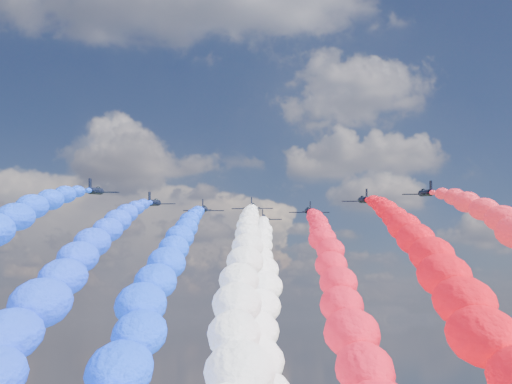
# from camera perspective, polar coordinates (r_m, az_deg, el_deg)

# --- Properties ---
(jet_0) EXTENTS (8.96, 12.20, 4.58)m
(jet_0) POSITION_cam_1_polar(r_m,az_deg,el_deg) (128.95, -13.57, 0.08)
(jet_0) COLOR black
(jet_1) EXTENTS (9.38, 12.49, 4.58)m
(jet_1) POSITION_cam_1_polar(r_m,az_deg,el_deg) (139.58, -8.73, -0.92)
(jet_1) COLOR black
(trail_1) EXTENTS (6.51, 95.49, 40.99)m
(trail_1) POSITION_cam_1_polar(r_m,az_deg,el_deg) (89.40, -14.34, -6.86)
(trail_1) COLOR #173EF0
(jet_2) EXTENTS (9.27, 12.42, 4.58)m
(jet_2) POSITION_cam_1_polar(r_m,az_deg,el_deg) (146.71, -4.48, -1.49)
(jet_2) COLOR black
(trail_2) EXTENTS (6.51, 95.49, 40.99)m
(trail_2) POSITION_cam_1_polar(r_m,az_deg,el_deg) (95.84, -7.42, -7.35)
(trail_2) COLOR #113FF4
(jet_3) EXTENTS (9.22, 12.39, 4.58)m
(jet_3) POSITION_cam_1_polar(r_m,az_deg,el_deg) (143.57, -0.29, -1.32)
(jet_3) COLOR black
(trail_3) EXTENTS (6.51, 95.49, 40.99)m
(trail_3) POSITION_cam_1_polar(r_m,az_deg,el_deg) (92.34, -0.95, -7.31)
(trail_3) COLOR white
(jet_4) EXTENTS (9.26, 12.41, 4.58)m
(jet_4) POSITION_cam_1_polar(r_m,az_deg,el_deg) (159.22, 0.64, -2.27)
(jet_4) COLOR black
(trail_4) EXTENTS (6.51, 95.49, 40.99)m
(trail_4) POSITION_cam_1_polar(r_m,az_deg,el_deg) (108.15, 0.51, -7.83)
(trail_4) COLOR white
(jet_5) EXTENTS (9.00, 12.23, 4.58)m
(jet_5) POSITION_cam_1_polar(r_m,az_deg,el_deg) (149.16, 4.53, -1.65)
(jet_5) COLOR black
(trail_5) EXTENTS (6.51, 95.49, 40.99)m
(trail_5) POSITION_cam_1_polar(r_m,az_deg,el_deg) (98.13, 6.48, -7.45)
(trail_5) COLOR red
(jet_6) EXTENTS (8.90, 12.15, 4.58)m
(jet_6) POSITION_cam_1_polar(r_m,az_deg,el_deg) (136.50, 9.20, -0.68)
(jet_6) COLOR black
(trail_6) EXTENTS (6.51, 95.49, 40.99)m
(trail_6) POSITION_cam_1_polar(r_m,az_deg,el_deg) (86.00, 14.25, -6.71)
(trail_6) COLOR red
(jet_7) EXTENTS (8.96, 12.20, 4.58)m
(jet_7) POSITION_cam_1_polar(r_m,az_deg,el_deg) (131.35, 14.33, -0.08)
(jet_7) COLOR black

